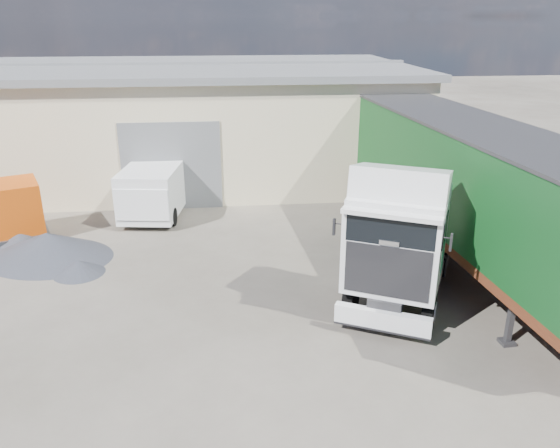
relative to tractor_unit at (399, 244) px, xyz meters
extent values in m
plane|color=#292721|center=(-4.74, -1.28, -1.75)|extent=(120.00, 120.00, 0.00)
cube|color=beige|center=(-10.74, 14.72, 0.75)|extent=(30.00, 12.00, 5.00)
cube|color=#5A5C5F|center=(-10.74, 14.72, 3.40)|extent=(30.60, 12.60, 0.30)
cube|color=#5A5C5F|center=(-6.74, 8.70, 0.05)|extent=(4.00, 0.08, 3.60)
cube|color=#5A5C5F|center=(-10.74, 14.72, 3.60)|extent=(30.60, 0.40, 0.15)
cube|color=#964426|center=(6.76, 4.72, -0.50)|extent=(0.35, 26.00, 2.50)
cylinder|color=black|center=(-0.51, -1.01, -1.26)|extent=(2.49, 1.92, 0.99)
cylinder|color=black|center=(0.96, 1.91, -1.26)|extent=(2.54, 1.94, 0.99)
cylinder|color=black|center=(1.55, 3.07, -1.26)|extent=(2.54, 1.94, 0.99)
cube|color=#2D2D30|center=(0.50, 0.99, -0.91)|extent=(3.52, 5.87, 0.28)
cube|color=silver|center=(-0.91, -1.80, -1.24)|extent=(2.23, 1.28, 0.51)
cube|color=silver|center=(-0.36, -0.71, 0.37)|extent=(3.05, 2.97, 2.29)
cube|color=black|center=(-0.84, -1.67, 0.02)|extent=(1.86, 0.97, 1.31)
cube|color=black|center=(-0.84, -1.66, 1.05)|extent=(1.89, 0.99, 0.70)
cube|color=silver|center=(-0.28, -0.55, 1.84)|extent=(2.88, 2.66, 1.14)
cube|color=#0B5135|center=(-1.24, 0.15, 0.11)|extent=(0.33, 0.63, 1.03)
cube|color=#0B5135|center=(0.85, -0.91, 0.11)|extent=(0.33, 0.63, 1.03)
cylinder|color=#2D2D30|center=(1.05, 2.08, -0.72)|extent=(1.38, 1.38, 0.11)
cube|color=#2D2D30|center=(2.08, -2.36, -1.13)|extent=(0.36, 0.36, 1.25)
cylinder|color=black|center=(2.52, 6.60, -1.15)|extent=(2.97, 1.39, 1.20)
cube|color=#2D2D30|center=(2.82, 2.01, -0.73)|extent=(1.80, 13.65, 0.40)
cube|color=#613116|center=(2.82, 2.01, -0.35)|extent=(3.72, 13.77, 0.27)
cube|color=black|center=(2.82, 2.01, 1.26)|extent=(3.72, 13.77, 2.95)
cube|color=#2D2D30|center=(2.82, 2.01, 2.75)|extent=(3.80, 13.85, 0.09)
cylinder|color=black|center=(-7.56, 6.81, -1.40)|extent=(2.15, 1.00, 0.71)
cylinder|color=black|center=(-7.07, 10.22, -1.40)|extent=(2.15, 1.00, 0.71)
cube|color=silver|center=(-7.31, 8.52, -0.62)|extent=(2.73, 5.19, 1.83)
cube|color=silver|center=(-7.61, 6.49, -0.67)|extent=(2.11, 1.24, 1.18)
cube|color=black|center=(-7.58, 6.71, -0.08)|extent=(1.88, 0.35, 0.65)
cone|color=black|center=(-10.49, 4.12, -1.31)|extent=(5.32, 5.32, 0.88)
cone|color=black|center=(-9.24, 2.80, -1.53)|extent=(1.99, 1.99, 0.44)
cone|color=black|center=(-11.79, 5.27, -1.49)|extent=(2.44, 2.44, 0.53)
camera|label=1|loc=(-4.66, -13.12, 5.75)|focal=35.00mm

